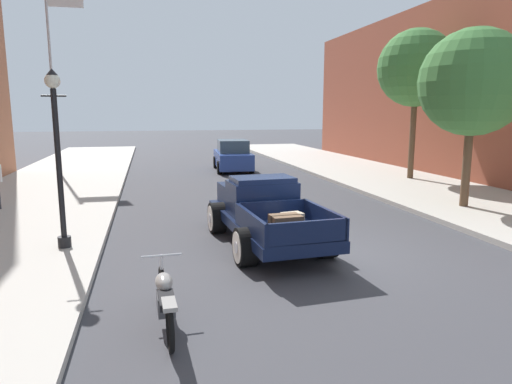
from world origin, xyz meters
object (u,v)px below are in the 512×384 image
street_tree_second (416,68)px  motorcycle_parked (165,298)px  hotrod_truck_navy (263,211)px  street_lamp_near (57,146)px  flagpole (55,56)px  car_background_blue (233,156)px  street_tree_nearest (473,83)px

street_tree_second → motorcycle_parked: bearing=-133.6°
hotrod_truck_navy → motorcycle_parked: hotrod_truck_navy is taller
street_lamp_near → flagpole: flagpole is taller
car_background_blue → street_tree_nearest: 13.19m
street_tree_nearest → motorcycle_parked: bearing=-148.1°
car_background_blue → street_tree_second: size_ratio=0.67×
motorcycle_parked → car_background_blue: size_ratio=0.48×
car_background_blue → hotrod_truck_navy: bearing=-97.3°
flagpole → street_tree_second: (15.71, -5.89, -0.79)m
street_tree_nearest → street_lamp_near: bearing=-170.8°
flagpole → street_tree_nearest: 18.38m
hotrod_truck_navy → street_tree_second: (8.90, 7.94, 4.23)m
motorcycle_parked → street_tree_nearest: size_ratio=0.39×
flagpole → street_tree_second: bearing=-20.6°
flagpole → street_tree_nearest: (13.91, -11.88, -1.79)m
street_lamp_near → flagpole: size_ratio=0.42×
street_tree_second → street_tree_nearest: bearing=-106.7°
car_background_blue → street_lamp_near: bearing=-114.9°
hotrod_truck_navy → street_tree_nearest: street_tree_nearest is taller
car_background_blue → flagpole: size_ratio=0.48×
street_lamp_near → flagpole: (-2.28, 13.76, 3.39)m
motorcycle_parked → street_tree_second: bearing=46.4°
street_lamp_near → flagpole: bearing=99.4°
car_background_blue → street_tree_nearest: street_tree_nearest is taller
street_lamp_near → street_tree_second: bearing=30.4°
flagpole → street_tree_nearest: bearing=-40.5°
motorcycle_parked → street_tree_second: street_tree_second is taller
hotrod_truck_navy → car_background_blue: bearing=82.7°
street_tree_second → street_lamp_near: bearing=-149.6°
car_background_blue → street_tree_nearest: bearing=-65.2°
hotrod_truck_navy → motorcycle_parked: size_ratio=2.37×
flagpole → street_tree_second: 16.79m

